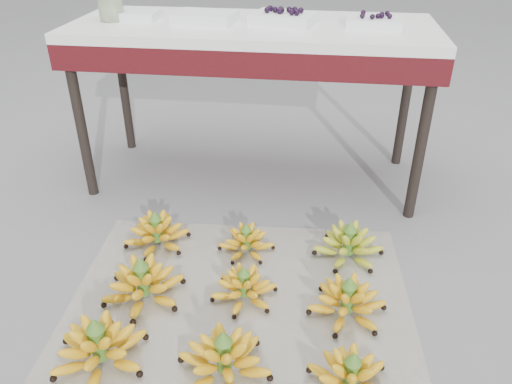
# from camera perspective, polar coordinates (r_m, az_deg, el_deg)

# --- Properties ---
(ground) EXTENTS (60.00, 60.00, 0.00)m
(ground) POSITION_cam_1_polar(r_m,az_deg,el_deg) (1.86, -4.18, -13.52)
(ground) COLOR slate
(ground) RESTS_ON ground
(newspaper_mat) EXTENTS (1.31, 1.12, 0.01)m
(newspaper_mat) POSITION_cam_1_polar(r_m,az_deg,el_deg) (1.87, -1.95, -13.05)
(newspaper_mat) COLOR white
(newspaper_mat) RESTS_ON ground
(bunch_front_left) EXTENTS (0.40, 0.40, 0.19)m
(bunch_front_left) POSITION_cam_1_polar(r_m,az_deg,el_deg) (1.72, -17.46, -16.60)
(bunch_front_left) COLOR yellow
(bunch_front_left) RESTS_ON newspaper_mat
(bunch_front_center) EXTENTS (0.39, 0.39, 0.18)m
(bunch_front_center) POSITION_cam_1_polar(r_m,az_deg,el_deg) (1.62, -3.66, -18.57)
(bunch_front_center) COLOR yellow
(bunch_front_center) RESTS_ON newspaper_mat
(bunch_front_right) EXTENTS (0.34, 0.34, 0.16)m
(bunch_front_right) POSITION_cam_1_polar(r_m,az_deg,el_deg) (1.60, 10.79, -20.18)
(bunch_front_right) COLOR yellow
(bunch_front_right) RESTS_ON newspaper_mat
(bunch_mid_left) EXTENTS (0.34, 0.34, 0.19)m
(bunch_mid_left) POSITION_cam_1_polar(r_m,az_deg,el_deg) (1.91, -12.75, -10.23)
(bunch_mid_left) COLOR yellow
(bunch_mid_left) RESTS_ON newspaper_mat
(bunch_mid_center) EXTENTS (0.26, 0.26, 0.15)m
(bunch_mid_center) POSITION_cam_1_polar(r_m,az_deg,el_deg) (1.87, -1.36, -10.86)
(bunch_mid_center) COLOR yellow
(bunch_mid_center) RESTS_ON newspaper_mat
(bunch_mid_right) EXTENTS (0.30, 0.30, 0.17)m
(bunch_mid_right) POSITION_cam_1_polar(r_m,az_deg,el_deg) (1.83, 10.41, -12.23)
(bunch_mid_right) COLOR yellow
(bunch_mid_right) RESTS_ON newspaper_mat
(bunch_back_left) EXTENTS (0.32, 0.32, 0.17)m
(bunch_back_left) POSITION_cam_1_polar(r_m,az_deg,el_deg) (2.17, -11.26, -4.63)
(bunch_back_left) COLOR yellow
(bunch_back_left) RESTS_ON newspaper_mat
(bunch_back_center) EXTENTS (0.23, 0.23, 0.14)m
(bunch_back_center) POSITION_cam_1_polar(r_m,az_deg,el_deg) (2.09, -1.11, -5.72)
(bunch_back_center) COLOR yellow
(bunch_back_center) RESTS_ON newspaper_mat
(bunch_back_right) EXTENTS (0.29, 0.29, 0.17)m
(bunch_back_right) POSITION_cam_1_polar(r_m,az_deg,el_deg) (2.09, 10.55, -5.97)
(bunch_back_right) COLOR olive
(bunch_back_right) RESTS_ON newspaper_mat
(vendor_table) EXTENTS (1.67, 0.67, 0.80)m
(vendor_table) POSITION_cam_1_polar(r_m,az_deg,el_deg) (2.43, -0.39, 16.64)
(vendor_table) COLOR black
(vendor_table) RESTS_ON ground
(tray_far_left) EXTENTS (0.24, 0.17, 0.04)m
(tray_far_left) POSITION_cam_1_polar(r_m,az_deg,el_deg) (2.56, -13.80, 19.08)
(tray_far_left) COLOR white
(tray_far_left) RESTS_ON vendor_table
(tray_left) EXTENTS (0.30, 0.23, 0.04)m
(tray_left) POSITION_cam_1_polar(r_m,az_deg,el_deg) (2.43, -5.83, 19.27)
(tray_left) COLOR white
(tray_left) RESTS_ON vendor_table
(tray_right) EXTENTS (0.32, 0.26, 0.07)m
(tray_right) POSITION_cam_1_polar(r_m,az_deg,el_deg) (2.40, 3.20, 19.29)
(tray_right) COLOR white
(tray_right) RESTS_ON vendor_table
(tray_far_right) EXTENTS (0.24, 0.18, 0.06)m
(tray_far_right) POSITION_cam_1_polar(r_m,az_deg,el_deg) (2.39, 13.26, 18.43)
(tray_far_right) COLOR white
(tray_far_right) RESTS_ON vendor_table
(glass_jar) EXTENTS (0.13, 0.13, 0.14)m
(glass_jar) POSITION_cam_1_polar(r_m,az_deg,el_deg) (2.53, -16.29, 19.86)
(glass_jar) COLOR beige
(glass_jar) RESTS_ON vendor_table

